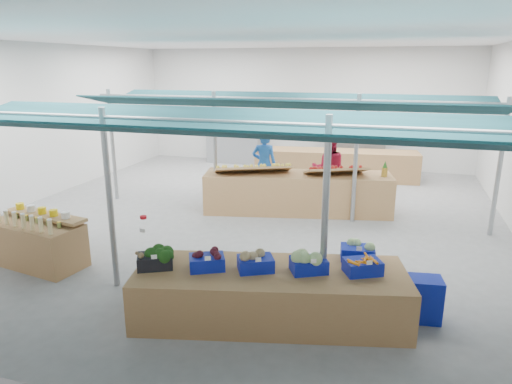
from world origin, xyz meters
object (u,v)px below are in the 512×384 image
Objects in this scene: crate_stack at (421,299)px; vendor_right at (328,169)px; veg_counter at (270,294)px; fruit_counter at (297,193)px; vendor_left at (264,164)px; bottle_shelf at (38,241)px.

crate_stack is 6.02m from vendor_right.
veg_counter is 0.85× the size of fruit_counter.
vendor_left is 1.00× the size of vendor_right.
crate_stack is at bearing -69.96° from fruit_counter.
vendor_left is (-1.91, 6.18, 0.55)m from veg_counter.
vendor_right is at bearing 77.35° from veg_counter.
fruit_counter is (-0.71, 5.08, 0.12)m from veg_counter.
vendor_right reaches higher than fruit_counter.
veg_counter reaches higher than crate_stack.
vendor_right is (-2.23, 5.56, 0.60)m from crate_stack.
bottle_shelf reaches higher than fruit_counter.
crate_stack is (2.12, 0.62, -0.05)m from veg_counter.
bottle_shelf is 2.95× the size of crate_stack.
veg_counter is (4.66, -0.54, -0.06)m from bottle_shelf.
vendor_left and vendor_right have the same top height.
fruit_counter is 7.04× the size of crate_stack.
crate_stack is at bearing 2.61° from veg_counter.
vendor_right is at bearing 49.04° from fruit_counter.
bottle_shelf is 6.01m from fruit_counter.
vendor_right is (0.60, 1.10, 0.43)m from fruit_counter.
vendor_left is (-1.20, 1.10, 0.43)m from fruit_counter.
crate_stack is at bearing 9.46° from bottle_shelf.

